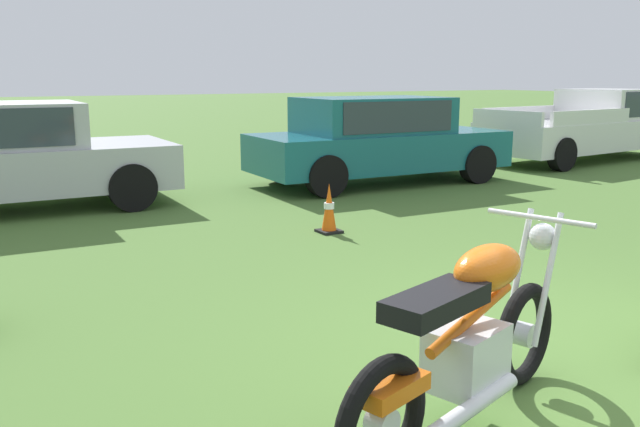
{
  "coord_description": "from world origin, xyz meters",
  "views": [
    {
      "loc": [
        -3.44,
        -2.54,
        1.78
      ],
      "look_at": [
        -0.73,
        2.1,
        0.67
      ],
      "focal_mm": 37.54,
      "sensor_mm": 36.0,
      "label": 1
    }
  ],
  "objects_px": {
    "motorcycle_orange": "(468,339)",
    "car_teal": "(376,136)",
    "traffic_cone": "(329,210)",
    "pickup_truck_white": "(589,124)"
  },
  "relations": [
    {
      "from": "motorcycle_orange",
      "to": "car_teal",
      "type": "xyz_separation_m",
      "value": [
        4.17,
        6.78,
        0.32
      ]
    },
    {
      "from": "car_teal",
      "to": "motorcycle_orange",
      "type": "bearing_deg",
      "value": -119.36
    },
    {
      "from": "traffic_cone",
      "to": "motorcycle_orange",
      "type": "bearing_deg",
      "value": -111.83
    },
    {
      "from": "pickup_truck_white",
      "to": "traffic_cone",
      "type": "distance_m",
      "value": 8.93
    },
    {
      "from": "motorcycle_orange",
      "to": "car_teal",
      "type": "distance_m",
      "value": 7.97
    },
    {
      "from": "motorcycle_orange",
      "to": "pickup_truck_white",
      "type": "bearing_deg",
      "value": 18.39
    },
    {
      "from": "motorcycle_orange",
      "to": "pickup_truck_white",
      "type": "distance_m",
      "value": 12.3
    },
    {
      "from": "car_teal",
      "to": "traffic_cone",
      "type": "xyz_separation_m",
      "value": [
        -2.54,
        -2.7,
        -0.53
      ]
    },
    {
      "from": "motorcycle_orange",
      "to": "traffic_cone",
      "type": "bearing_deg",
      "value": 50.93
    },
    {
      "from": "motorcycle_orange",
      "to": "traffic_cone",
      "type": "distance_m",
      "value": 4.4
    }
  ]
}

